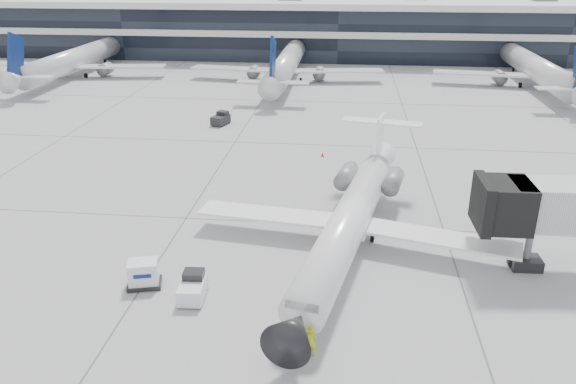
# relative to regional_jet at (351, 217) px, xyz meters

# --- Properties ---
(ground) EXTENTS (220.00, 220.00, 0.00)m
(ground) POSITION_rel_regional_jet_xyz_m (-2.94, 3.16, -2.25)
(ground) COLOR gray
(ground) RESTS_ON ground
(terminal) EXTENTS (170.00, 22.00, 10.00)m
(terminal) POSITION_rel_regional_jet_xyz_m (-2.94, 85.16, 2.75)
(terminal) COLOR black
(terminal) RESTS_ON ground
(bg_jet_left) EXTENTS (32.00, 40.00, 9.60)m
(bg_jet_left) POSITION_rel_regional_jet_xyz_m (-47.94, 58.16, -2.25)
(bg_jet_left) COLOR silver
(bg_jet_left) RESTS_ON ground
(bg_jet_center) EXTENTS (32.00, 40.00, 9.60)m
(bg_jet_center) POSITION_rel_regional_jet_xyz_m (-10.94, 58.16, -2.25)
(bg_jet_center) COLOR silver
(bg_jet_center) RESTS_ON ground
(bg_jet_right) EXTENTS (32.00, 40.00, 9.60)m
(bg_jet_right) POSITION_rel_regional_jet_xyz_m (29.06, 58.16, -2.25)
(bg_jet_right) COLOR silver
(bg_jet_right) RESTS_ON ground
(regional_jet) EXTENTS (22.78, 28.39, 6.60)m
(regional_jet) POSITION_rel_regional_jet_xyz_m (0.00, 0.00, 0.00)
(regional_jet) COLOR white
(regional_jet) RESTS_ON ground
(ramp_worker) EXTENTS (0.71, 0.52, 1.80)m
(ramp_worker) POSITION_rel_regional_jet_xyz_m (-1.97, -12.32, -1.35)
(ramp_worker) COLOR #B7DB17
(ramp_worker) RESTS_ON ground
(baggage_tug) EXTENTS (1.60, 2.54, 1.57)m
(baggage_tug) POSITION_rel_regional_jet_xyz_m (-9.41, -7.75, -1.55)
(baggage_tug) COLOR white
(baggage_tug) RESTS_ON ground
(cargo_uld) EXTENTS (2.38, 2.00, 1.69)m
(cargo_uld) POSITION_rel_regional_jet_xyz_m (-12.80, -6.78, -1.40)
(cargo_uld) COLOR black
(cargo_uld) RESTS_ON ground
(traffic_cone) EXTENTS (0.38, 0.38, 0.49)m
(traffic_cone) POSITION_rel_regional_jet_xyz_m (-2.94, 19.27, -2.02)
(traffic_cone) COLOR red
(traffic_cone) RESTS_ON ground
(far_tug) EXTENTS (2.22, 2.84, 1.59)m
(far_tug) POSITION_rel_regional_jet_xyz_m (-16.05, 30.06, -1.54)
(far_tug) COLOR black
(far_tug) RESTS_ON ground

